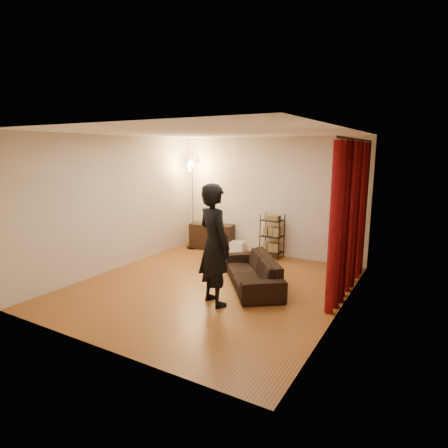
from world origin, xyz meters
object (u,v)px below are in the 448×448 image
Objects in this scene: wire_shelf at (272,236)px; person at (214,245)px; storage_boxes at (237,247)px; floor_lamp at (193,204)px; sofa at (253,271)px; media_cabinet at (212,236)px.

person is at bearing -70.30° from wire_shelf.
storage_boxes is 0.14× the size of floor_lamp.
media_cabinet is (-2.00, 1.84, 0.04)m from sofa.
person is at bearing -48.56° from sofa.
person is 3.50m from floor_lamp.
floor_lamp is (-1.13, -0.19, 0.98)m from storage_boxes.
sofa is 1.74× the size of media_cabinet.
media_cabinet is 1.07× the size of wire_shelf.
media_cabinet is (-1.80, 2.84, -0.65)m from person.
person is 3.42m from media_cabinet.
person is 1.91× the size of wire_shelf.
floor_lamp is at bearing -170.36° from storage_boxes.
person is 3.19m from storage_boxes.
person is 0.86× the size of floor_lamp.
media_cabinet is at bearing -177.27° from storage_boxes.
floor_lamp reaches higher than storage_boxes.
person is 5.97× the size of storage_boxes.
storage_boxes is at bearing 9.64° from floor_lamp.
person is 2.90m from wire_shelf.
floor_lamp is (-0.45, -0.16, 0.80)m from media_cabinet.
sofa is at bearing -54.95° from storage_boxes.
sofa is 0.97× the size of person.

